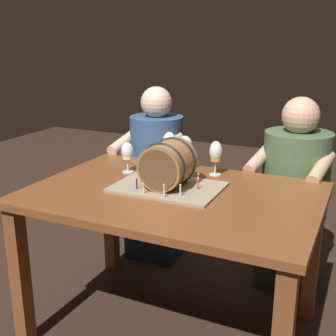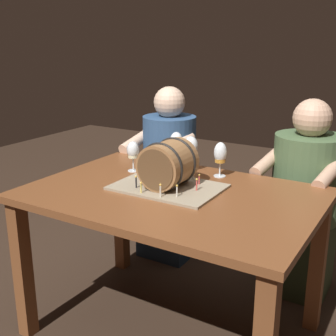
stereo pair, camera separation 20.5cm
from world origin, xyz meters
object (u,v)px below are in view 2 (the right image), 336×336
at_px(dining_table, 172,214).
at_px(wine_glass_white, 133,151).
at_px(barrel_cake, 168,167).
at_px(person_seated_left, 169,180).
at_px(wine_glass_amber, 220,154).
at_px(wine_glass_empty, 176,143).
at_px(person_seated_right, 304,204).
at_px(wine_glass_rose, 191,147).

relative_size(dining_table, wine_glass_white, 8.15).
height_order(barrel_cake, person_seated_left, person_seated_left).
xyz_separation_m(wine_glass_amber, wine_glass_white, (-0.44, -0.15, -0.01)).
distance_m(barrel_cake, wine_glass_white, 0.33).
relative_size(dining_table, wine_glass_empty, 6.80).
bearing_deg(wine_glass_amber, wine_glass_white, -160.67).
bearing_deg(wine_glass_white, wine_glass_amber, 19.33).
distance_m(barrel_cake, person_seated_right, 0.89).
height_order(barrel_cake, person_seated_right, person_seated_right).
xyz_separation_m(wine_glass_amber, person_seated_right, (0.35, 0.38, -0.33)).
distance_m(dining_table, wine_glass_rose, 0.42).
distance_m(dining_table, wine_glass_amber, 0.41).
height_order(dining_table, wine_glass_empty, wine_glass_empty).
bearing_deg(dining_table, person_seated_right, 58.18).
height_order(wine_glass_amber, wine_glass_rose, wine_glass_rose).
height_order(wine_glass_empty, wine_glass_rose, wine_glass_empty).
relative_size(wine_glass_white, person_seated_left, 0.14).
bearing_deg(wine_glass_rose, dining_table, -76.03).
xyz_separation_m(wine_glass_rose, person_seated_left, (-0.36, 0.38, -0.35)).
relative_size(person_seated_left, person_seated_right, 1.01).
xyz_separation_m(barrel_cake, person_seated_left, (-0.40, 0.68, -0.32)).
bearing_deg(wine_glass_empty, wine_glass_amber, -7.46).
relative_size(wine_glass_empty, person_seated_left, 0.17).
distance_m(person_seated_left, person_seated_right, 0.88).
bearing_deg(barrel_cake, wine_glass_amber, 65.86).
bearing_deg(wine_glass_white, wine_glass_rose, 31.10).
distance_m(wine_glass_empty, person_seated_left, 0.56).
relative_size(wine_glass_empty, person_seated_right, 0.17).
relative_size(barrel_cake, wine_glass_rose, 2.61).
bearing_deg(wine_glass_white, barrel_cake, -25.25).
bearing_deg(dining_table, wine_glass_rose, 103.97).
distance_m(barrel_cake, wine_glass_rose, 0.30).
distance_m(wine_glass_rose, person_seated_left, 0.63).
bearing_deg(person_seated_left, person_seated_right, 0.02).
bearing_deg(person_seated_right, person_seated_left, -179.98).
height_order(dining_table, barrel_cake, barrel_cake).
bearing_deg(person_seated_left, wine_glass_rose, -46.45).
height_order(barrel_cake, wine_glass_amber, barrel_cake).
relative_size(barrel_cake, wine_glass_amber, 2.76).
bearing_deg(person_seated_right, wine_glass_white, -145.70).
bearing_deg(person_seated_left, wine_glass_empty, -53.81).
height_order(wine_glass_amber, person_seated_right, person_seated_right).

